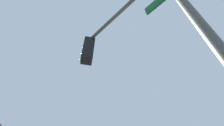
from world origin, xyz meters
TOP-DOWN VIEW (x-y plane):
  - traffic_signal_near at (-6.34, -6.28)m, footprint 2.66×1.84m

SIDE VIEW (x-z plane):
  - traffic_signal_near at x=-6.34m, z-range 1.09..6.36m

